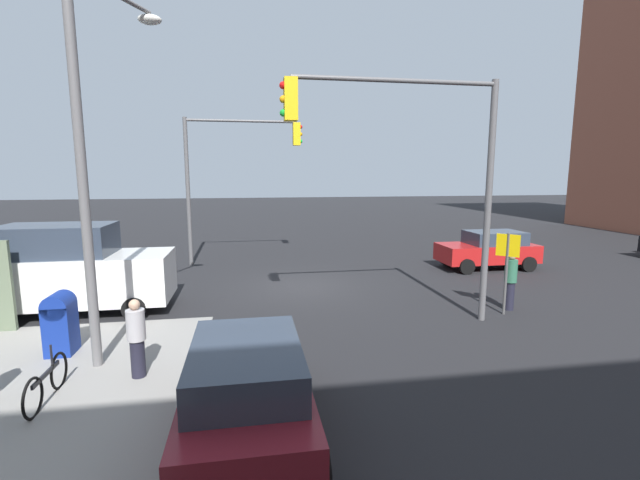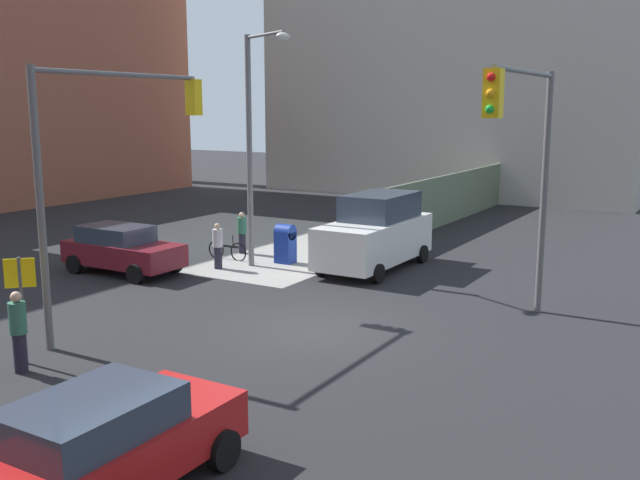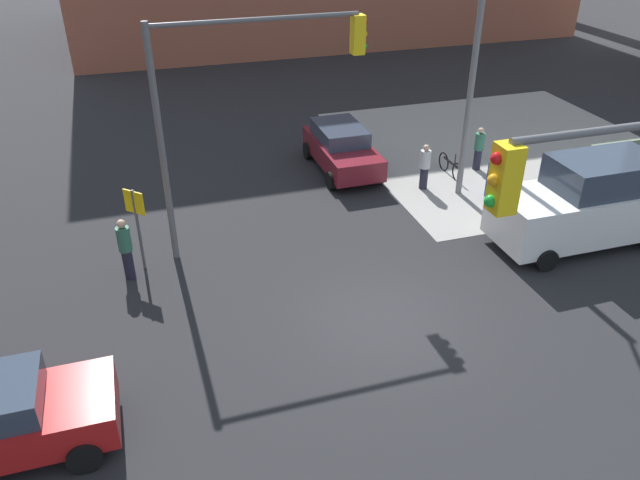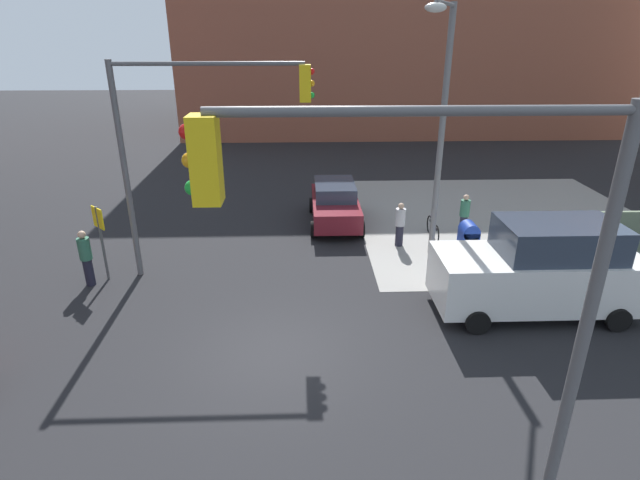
{
  "view_description": "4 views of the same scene",
  "coord_description": "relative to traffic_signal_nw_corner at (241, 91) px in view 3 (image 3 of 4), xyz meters",
  "views": [
    {
      "loc": [
        1.95,
        15.15,
        4.07
      ],
      "look_at": [
        -0.43,
        1.23,
        1.89
      ],
      "focal_mm": 24.0,
      "sensor_mm": 36.0,
      "label": 1
    },
    {
      "loc": [
        -14.94,
        -9.08,
        5.55
      ],
      "look_at": [
        1.12,
        0.5,
        2.09
      ],
      "focal_mm": 40.0,
      "sensor_mm": 36.0,
      "label": 2
    },
    {
      "loc": [
        -5.1,
        -11.19,
        9.46
      ],
      "look_at": [
        -0.82,
        2.48,
        1.04
      ],
      "focal_mm": 35.0,
      "sensor_mm": 36.0,
      "label": 3
    },
    {
      "loc": [
        0.75,
        -10.05,
        7.18
      ],
      "look_at": [
        1.21,
        2.85,
        1.78
      ],
      "focal_mm": 28.0,
      "sensor_mm": 36.0,
      "label": 4
    }
  ],
  "objects": [
    {
      "name": "ground_plane",
      "position": [
        2.31,
        -4.5,
        -4.64
      ],
      "size": [
        120.0,
        120.0,
        0.0
      ],
      "primitive_type": "plane",
      "color": "black"
    },
    {
      "name": "sidewalk_corner",
      "position": [
        11.31,
        4.5,
        -4.64
      ],
      "size": [
        12.0,
        12.0,
        0.01
      ],
      "primitive_type": "cube",
      "color": "gray",
      "rests_on": "ground"
    },
    {
      "name": "traffic_signal_nw_corner",
      "position": [
        0.0,
        0.0,
        0.0
      ],
      "size": [
        5.71,
        0.36,
        6.5
      ],
      "color": "#59595B",
      "rests_on": "ground"
    },
    {
      "name": "street_lamp_corner",
      "position": [
        7.35,
        0.97,
        0.06
      ],
      "size": [
        1.44,
        2.44,
        8.0
      ],
      "color": "slate",
      "rests_on": "ground"
    },
    {
      "name": "warning_sign_two_way",
      "position": [
        -3.09,
        -0.33,
        -3.01
      ],
      "size": [
        0.48,
        0.48,
        2.4
      ],
      "color": "#4C4C4C",
      "rests_on": "ground"
    },
    {
      "name": "mailbox_blue",
      "position": [
        8.51,
        0.5,
        -3.88
      ],
      "size": [
        0.56,
        0.64,
        1.43
      ],
      "color": "navy",
      "rests_on": "ground"
    },
    {
      "name": "hatchback_maroon",
      "position": [
        4.34,
        4.41,
        -3.8
      ],
      "size": [
        2.02,
        4.21,
        1.62
      ],
      "color": "maroon",
      "rests_on": "ground"
    },
    {
      "name": "van_white_delivery",
      "position": [
        9.42,
        -2.7,
        -3.36
      ],
      "size": [
        5.4,
        2.32,
        2.62
      ],
      "color": "white",
      "rests_on": "ground"
    },
    {
      "name": "pedestrian_crossing",
      "position": [
        9.11,
        2.9,
        -3.81
      ],
      "size": [
        0.36,
        0.36,
        1.62
      ],
      "rotation": [
        0.0,
        0.0,
        4.74
      ],
      "color": "#2D664C",
      "rests_on": "ground"
    },
    {
      "name": "pedestrian_waiting",
      "position": [
        6.51,
        2.0,
        -3.81
      ],
      "size": [
        0.36,
        0.36,
        1.62
      ],
      "rotation": [
        0.0,
        0.0,
        4.56
      ],
      "color": "#B2B2B7",
      "rests_on": "ground"
    },
    {
      "name": "pedestrian_walking_north",
      "position": [
        -3.49,
        -0.7,
        -3.72
      ],
      "size": [
        0.36,
        0.36,
        1.78
      ],
      "rotation": [
        0.0,
        0.0,
        2.16
      ],
      "color": "#2D664C",
      "rests_on": "ground"
    },
    {
      "name": "bicycle_leaning_on_fence",
      "position": [
        7.91,
        2.7,
        -4.3
      ],
      "size": [
        0.05,
        1.75,
        0.97
      ],
      "color": "black",
      "rests_on": "ground"
    }
  ]
}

